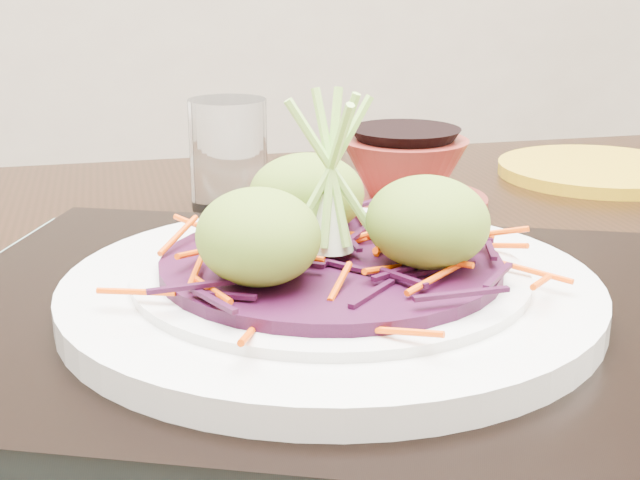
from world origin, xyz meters
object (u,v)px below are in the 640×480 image
object	(u,v)px
dining_table	(353,457)
terracotta_bowl_set	(404,178)
serving_tray	(331,323)
yellow_plate	(598,170)
white_plate	(331,289)
water_glass	(229,155)

from	to	relation	value
dining_table	terracotta_bowl_set	world-z (taller)	terracotta_bowl_set
serving_tray	yellow_plate	xyz separation A→B (m)	(0.36, 0.30, -0.01)
white_plate	yellow_plate	size ratio (longest dim) A/B	1.49
white_plate	water_glass	xyz separation A→B (m)	(0.00, 0.29, 0.01)
water_glass	yellow_plate	distance (m)	0.36
serving_tray	white_plate	xyz separation A→B (m)	(0.00, 0.00, 0.02)
dining_table	water_glass	xyz separation A→B (m)	(-0.03, 0.23, 0.15)
dining_table	yellow_plate	world-z (taller)	yellow_plate
dining_table	water_glass	world-z (taller)	water_glass
serving_tray	water_glass	bearing A→B (deg)	115.39
water_glass	yellow_plate	size ratio (longest dim) A/B	0.48
dining_table	water_glass	distance (m)	0.28
dining_table	yellow_plate	bearing A→B (deg)	39.44
serving_tray	terracotta_bowl_set	world-z (taller)	terracotta_bowl_set
serving_tray	terracotta_bowl_set	distance (m)	0.29
water_glass	terracotta_bowl_set	xyz separation A→B (m)	(0.14, -0.04, -0.02)
white_plate	terracotta_bowl_set	distance (m)	0.29
serving_tray	white_plate	bearing A→B (deg)	115.67
yellow_plate	terracotta_bowl_set	bearing A→B (deg)	-165.95
serving_tray	water_glass	size ratio (longest dim) A/B	4.77
dining_table	terracotta_bowl_set	distance (m)	0.26
terracotta_bowl_set	yellow_plate	distance (m)	0.23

